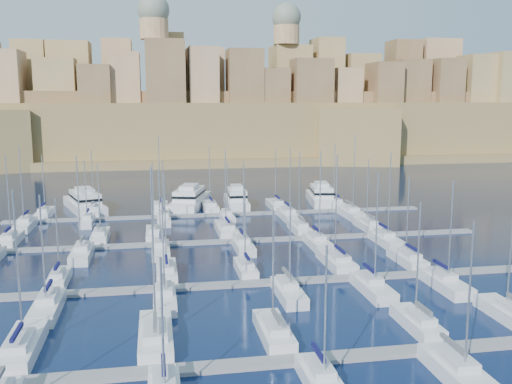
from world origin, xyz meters
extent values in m
plane|color=black|center=(0.00, 0.00, 0.00)|extent=(600.00, 600.00, 0.00)
cube|color=slate|center=(0.00, -34.00, 0.20)|extent=(84.00, 2.00, 0.40)
cube|color=slate|center=(0.00, -12.00, 0.20)|extent=(84.00, 2.00, 0.40)
cube|color=slate|center=(0.00, 10.00, 0.20)|extent=(84.00, 2.00, 0.40)
cube|color=slate|center=(0.00, 32.00, 0.20)|extent=(84.00, 2.00, 0.40)
cube|color=silver|center=(-25.55, -27.93, 0.55)|extent=(3.04, 10.14, 1.71)
cube|color=silver|center=(-25.55, -28.94, 1.76)|extent=(2.13, 4.56, 0.70)
cylinder|color=#9EA0A8|center=(-25.55, -27.42, 8.42)|extent=(0.18, 0.18, 14.02)
cube|color=#0D0E40|center=(-25.55, -29.45, 2.81)|extent=(0.35, 4.06, 0.35)
cube|color=silver|center=(-13.34, -27.66, 0.57)|extent=(3.20, 10.68, 1.73)
cube|color=silver|center=(-13.34, -28.73, 1.78)|extent=(2.24, 4.81, 0.70)
cylinder|color=#9EA0A8|center=(-13.34, -27.12, 9.28)|extent=(0.18, 0.18, 15.70)
cube|color=#595B60|center=(-13.34, -29.26, 2.83)|extent=(0.35, 4.27, 0.35)
cube|color=silver|center=(-1.82, -28.44, 0.53)|extent=(2.73, 9.12, 1.66)
cube|color=silver|center=(-1.82, -29.35, 1.71)|extent=(1.91, 4.10, 0.70)
cylinder|color=#9EA0A8|center=(-1.82, -27.99, 7.13)|extent=(0.18, 0.18, 11.55)
cube|color=#595B60|center=(-1.82, -29.81, 2.76)|extent=(0.35, 3.65, 0.35)
cube|color=silver|center=(13.16, -28.82, 0.51)|extent=(2.51, 8.37, 1.62)
cube|color=silver|center=(13.16, -29.65, 1.67)|extent=(1.76, 3.76, 0.70)
cylinder|color=#9EA0A8|center=(13.16, -28.40, 7.27)|extent=(0.18, 0.18, 11.90)
cube|color=#595B60|center=(13.16, -30.07, 2.72)|extent=(0.35, 3.35, 0.35)
cube|color=silver|center=(23.95, -28.29, 0.54)|extent=(2.83, 9.42, 1.67)
cylinder|color=#9EA0A8|center=(23.95, -27.82, 7.40)|extent=(0.18, 0.18, 12.06)
cube|color=silver|center=(-12.71, -38.37, 1.67)|extent=(1.77, 3.80, 0.70)
cylinder|color=#9EA0A8|center=(-12.71, -39.64, 6.65)|extent=(0.18, 0.18, 10.65)
cube|color=#0D0E40|center=(-12.71, -37.95, 2.72)|extent=(0.35, 3.37, 0.35)
cube|color=silver|center=(-0.06, -38.42, 1.68)|extent=(1.80, 3.85, 0.70)
cylinder|color=#9EA0A8|center=(-0.06, -39.71, 6.81)|extent=(0.18, 0.18, 10.97)
cube|color=#0D0E40|center=(-0.06, -38.00, 2.73)|extent=(0.35, 3.42, 0.35)
cube|color=silver|center=(11.69, -40.05, 0.55)|extent=(3.03, 10.09, 1.70)
cube|color=silver|center=(11.69, -39.04, 1.75)|extent=(2.12, 4.54, 0.70)
cylinder|color=#9EA0A8|center=(11.69, -40.55, 7.66)|extent=(0.18, 0.18, 12.50)
cube|color=#595B60|center=(11.69, -38.53, 2.80)|extent=(0.35, 4.04, 0.35)
cube|color=silver|center=(-25.46, -7.19, 0.49)|extent=(2.29, 7.63, 1.58)
cube|color=silver|center=(-25.46, -7.95, 1.63)|extent=(1.60, 3.43, 0.70)
cylinder|color=#9EA0A8|center=(-25.46, -6.81, 6.17)|extent=(0.18, 0.18, 9.78)
cube|color=#0D0E40|center=(-25.46, -8.33, 2.68)|extent=(0.35, 3.05, 0.35)
cube|color=silver|center=(-11.83, -6.57, 0.52)|extent=(2.66, 8.87, 1.64)
cube|color=silver|center=(-11.83, -7.45, 1.69)|extent=(1.86, 3.99, 0.70)
cylinder|color=#9EA0A8|center=(-11.83, -6.12, 7.49)|extent=(0.18, 0.18, 12.30)
cube|color=#0D0E40|center=(-11.83, -7.90, 2.74)|extent=(0.35, 3.55, 0.35)
cube|color=silver|center=(-1.24, -7.06, 0.50)|extent=(2.36, 7.87, 1.59)
cube|color=silver|center=(-1.24, -7.85, 1.64)|extent=(1.65, 3.54, 0.70)
cylinder|color=#9EA0A8|center=(-1.24, -6.67, 6.29)|extent=(0.18, 0.18, 9.99)
cube|color=#0D0E40|center=(-1.24, -8.24, 2.69)|extent=(0.35, 3.15, 0.35)
cube|color=silver|center=(11.96, -5.78, 0.56)|extent=(3.13, 10.45, 1.72)
cube|color=silver|center=(11.96, -6.82, 1.77)|extent=(2.19, 4.70, 0.70)
cylinder|color=#9EA0A8|center=(11.96, -5.25, 8.58)|extent=(0.18, 0.18, 14.32)
cube|color=#0D0E40|center=(11.96, -7.34, 2.82)|extent=(0.35, 4.18, 0.35)
cube|color=silver|center=(22.36, -6.55, 0.52)|extent=(2.67, 8.90, 1.64)
cube|color=silver|center=(22.36, -7.44, 1.69)|extent=(1.87, 4.00, 0.70)
cylinder|color=#9EA0A8|center=(22.36, -6.11, 6.96)|extent=(0.18, 0.18, 11.22)
cube|color=#0D0E40|center=(22.36, -7.89, 2.74)|extent=(0.35, 3.56, 0.35)
cube|color=silver|center=(-25.11, -17.68, 0.53)|extent=(2.81, 9.37, 1.67)
cube|color=silver|center=(-25.11, -16.75, 1.72)|extent=(1.97, 4.21, 0.70)
cylinder|color=#9EA0A8|center=(-25.11, -18.15, 7.38)|extent=(0.18, 0.18, 12.02)
cube|color=#0D0E40|center=(-25.11, -16.28, 2.77)|extent=(0.35, 3.75, 0.35)
cube|color=silver|center=(-12.28, -17.31, 0.52)|extent=(2.58, 8.61, 1.63)
cube|color=silver|center=(-12.28, -16.45, 1.68)|extent=(1.81, 3.88, 0.70)
cylinder|color=#9EA0A8|center=(-12.28, -17.74, 6.96)|extent=(0.18, 0.18, 11.26)
cube|color=#595B60|center=(-12.28, -16.02, 2.73)|extent=(0.35, 3.45, 0.35)
cube|color=silver|center=(2.30, -17.50, 0.53)|extent=(2.70, 9.01, 1.65)
cube|color=silver|center=(2.30, -16.60, 1.70)|extent=(1.89, 4.05, 0.70)
cylinder|color=#9EA0A8|center=(2.30, -17.95, 6.51)|extent=(0.18, 0.18, 10.33)
cube|color=#595B60|center=(2.30, -16.15, 2.75)|extent=(0.35, 3.60, 0.35)
cube|color=silver|center=(12.78, -17.69, 0.53)|extent=(2.81, 9.38, 1.67)
cube|color=silver|center=(12.78, -16.75, 1.72)|extent=(1.97, 4.22, 0.70)
cylinder|color=#9EA0A8|center=(12.78, -18.16, 8.14)|extent=(0.18, 0.18, 13.54)
cube|color=#0D0E40|center=(12.78, -16.28, 2.77)|extent=(0.35, 3.75, 0.35)
cube|color=silver|center=(22.28, -17.81, 0.54)|extent=(2.89, 9.62, 1.68)
cube|color=silver|center=(22.28, -16.85, 1.73)|extent=(2.02, 4.33, 0.70)
cylinder|color=#9EA0A8|center=(22.28, -18.29, 7.57)|extent=(0.18, 0.18, 12.39)
cube|color=#0D0E40|center=(22.28, -16.37, 2.78)|extent=(0.35, 3.85, 0.35)
cube|color=silver|center=(-36.54, 15.37, 0.52)|extent=(2.62, 8.75, 1.64)
cube|color=silver|center=(-36.54, 14.50, 1.69)|extent=(1.84, 3.94, 0.70)
cylinder|color=#9EA0A8|center=(-36.54, 15.81, 7.91)|extent=(0.18, 0.18, 13.14)
cube|color=#0D0E40|center=(-36.54, 14.06, 2.74)|extent=(0.35, 3.50, 0.35)
cube|color=silver|center=(-22.32, 15.38, 0.52)|extent=(2.63, 8.77, 1.64)
cube|color=silver|center=(-22.32, 14.51, 1.69)|extent=(1.84, 3.95, 0.70)
cylinder|color=#9EA0A8|center=(-22.32, 15.82, 7.13)|extent=(0.18, 0.18, 11.58)
cube|color=#595B60|center=(-22.32, 14.07, 2.74)|extent=(0.35, 3.51, 0.35)
cube|color=silver|center=(-13.45, 15.48, 0.52)|extent=(2.69, 8.95, 1.65)
cube|color=silver|center=(-13.45, 14.58, 1.70)|extent=(1.88, 4.03, 0.70)
cylinder|color=#9EA0A8|center=(-13.45, 15.92, 7.10)|extent=(0.18, 0.18, 11.51)
cube|color=#595B60|center=(-13.45, 14.13, 2.75)|extent=(0.35, 3.58, 0.35)
cube|color=silver|center=(-0.97, 16.31, 0.57)|extent=(3.19, 10.62, 1.73)
cube|color=silver|center=(-0.97, 15.25, 1.78)|extent=(2.23, 4.78, 0.70)
cylinder|color=#9EA0A8|center=(-0.97, 16.84, 8.15)|extent=(0.18, 0.18, 13.43)
cube|color=#0D0E40|center=(-0.97, 14.72, 2.83)|extent=(0.35, 4.25, 0.35)
cube|color=silver|center=(12.02, 15.37, 0.52)|extent=(2.62, 8.75, 1.64)
cube|color=silver|center=(12.02, 14.50, 1.69)|extent=(1.84, 3.94, 0.70)
cylinder|color=#9EA0A8|center=(12.02, 15.81, 7.85)|extent=(0.18, 0.18, 13.02)
cube|color=#595B60|center=(12.02, 14.06, 2.74)|extent=(0.35, 3.50, 0.35)
cube|color=silver|center=(24.78, 15.37, 0.52)|extent=(2.62, 8.73, 1.64)
cube|color=silver|center=(24.78, 14.49, 1.69)|extent=(1.83, 3.93, 0.70)
cylinder|color=#9EA0A8|center=(24.78, 15.80, 7.06)|extent=(0.18, 0.18, 11.44)
cube|color=#595B60|center=(24.78, 14.06, 2.74)|extent=(0.35, 3.49, 0.35)
cube|color=silver|center=(-24.04, 4.33, 0.53)|extent=(2.80, 9.34, 1.67)
cube|color=silver|center=(-24.04, 5.26, 1.72)|extent=(1.96, 4.20, 0.70)
cylinder|color=#9EA0A8|center=(-24.04, 3.86, 8.35)|extent=(0.18, 0.18, 13.96)
cube|color=#595B60|center=(-24.04, 5.73, 2.77)|extent=(0.35, 3.74, 0.35)
cube|color=silver|center=(-12.45, 4.59, 0.52)|extent=(2.65, 8.82, 1.64)
cube|color=silver|center=(-12.45, 5.47, 1.69)|extent=(1.85, 3.97, 0.70)
cylinder|color=#9EA0A8|center=(-12.45, 4.15, 7.24)|extent=(0.18, 0.18, 11.80)
cube|color=#0D0E40|center=(-12.45, 5.91, 2.74)|extent=(0.35, 3.53, 0.35)
cube|color=silver|center=(0.27, 4.57, 0.52)|extent=(2.66, 8.87, 1.64)
cube|color=silver|center=(0.27, 5.45, 1.69)|extent=(1.86, 3.99, 0.70)
cylinder|color=#9EA0A8|center=(0.27, 4.12, 7.68)|extent=(0.18, 0.18, 12.68)
cube|color=#0D0E40|center=(0.27, 5.90, 2.74)|extent=(0.35, 3.55, 0.35)
cube|color=silver|center=(12.30, 4.28, 0.54)|extent=(2.83, 9.44, 1.67)
cube|color=silver|center=(12.30, 5.23, 1.72)|extent=(1.98, 4.25, 0.70)
cylinder|color=#9EA0A8|center=(12.30, 3.81, 8.44)|extent=(0.18, 0.18, 14.14)
cube|color=#0D0E40|center=(12.30, 5.70, 2.77)|extent=(0.35, 3.77, 0.35)
cube|color=silver|center=(23.79, 4.26, 0.54)|extent=(2.85, 9.49, 1.67)
cube|color=silver|center=(23.79, 5.20, 1.72)|extent=(1.99, 4.27, 0.70)
cylinder|color=#9EA0A8|center=(23.79, 3.78, 8.22)|extent=(0.18, 0.18, 13.69)
cube|color=#0D0E40|center=(23.79, 5.68, 2.77)|extent=(0.35, 3.80, 0.35)
cube|color=silver|center=(-35.11, 37.30, 0.52)|extent=(2.58, 8.61, 1.63)
cube|color=silver|center=(-35.11, 36.44, 1.68)|extent=(1.81, 3.87, 0.70)
cylinder|color=#9EA0A8|center=(-35.11, 37.73, 6.87)|extent=(0.18, 0.18, 11.09)
cube|color=#0D0E40|center=(-35.11, 36.01, 2.73)|extent=(0.35, 3.44, 0.35)
cube|color=silver|center=(-25.59, 37.69, 0.53)|extent=(2.81, 9.38, 1.67)
cube|color=silver|center=(-25.59, 36.75, 1.72)|extent=(1.97, 4.22, 0.70)
cylinder|color=#9EA0A8|center=(-25.59, 38.16, 7.26)|extent=(0.18, 0.18, 11.78)
cube|color=#595B60|center=(-25.59, 36.28, 2.77)|extent=(0.35, 3.75, 0.35)
cube|color=silver|center=(-12.14, 38.34, 0.57)|extent=(3.20, 10.68, 1.73)
cube|color=silver|center=(-12.14, 37.27, 1.78)|extent=(2.24, 4.81, 0.70)
cylinder|color=#9EA0A8|center=(-12.14, 38.88, 8.64)|extent=(0.18, 0.18, 14.42)
cube|color=#0D0E40|center=(-12.14, 36.74, 2.83)|extent=(0.35, 4.27, 0.35)
cube|color=silver|center=(-1.68, 37.98, 0.55)|extent=(2.99, 9.95, 1.70)
cube|color=silver|center=(-1.68, 36.98, 1.75)|extent=(2.09, 4.48, 0.70)
cylinder|color=#9EA0A8|center=(-1.68, 38.47, 7.52)|extent=(0.18, 0.18, 12.24)
cube|color=#0D0E40|center=(-1.68, 36.48, 2.80)|extent=(0.35, 3.98, 0.35)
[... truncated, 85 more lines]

